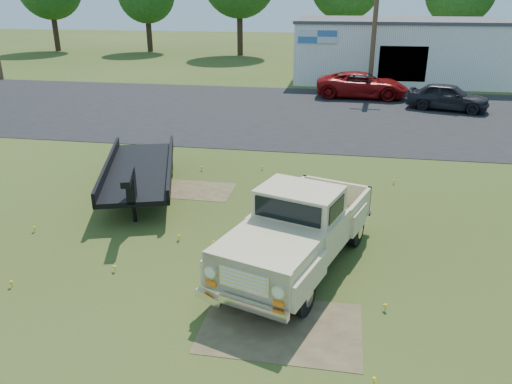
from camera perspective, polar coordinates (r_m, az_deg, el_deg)
ground at (r=12.47m, az=-2.24°, el=-6.29°), size 140.00×140.00×0.00m
asphalt_lot at (r=26.51m, az=4.59°, el=9.01°), size 90.00×14.00×0.02m
dirt_patch_a at (r=9.76m, az=2.90°, el=-15.24°), size 3.00×2.00×0.01m
dirt_patch_b at (r=16.01m, az=-6.65°, el=0.18°), size 2.20×1.60×0.01m
commercial_building at (r=38.09m, az=15.91°, el=15.42°), size 14.20×8.20×4.15m
utility_pole_mid at (r=32.80m, az=13.50°, el=19.11°), size 1.60×0.30×9.00m
vintage_pickup_truck at (r=11.23m, az=4.89°, el=-4.14°), size 3.65×5.73×1.94m
flatbed_trailer at (r=15.99m, az=-13.19°, el=2.83°), size 3.73×6.32×1.64m
red_pickup at (r=30.90m, az=12.03°, el=11.86°), size 5.43×2.69×1.48m
dark_sedan at (r=28.76m, az=21.07°, el=10.10°), size 4.45×2.76×1.41m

